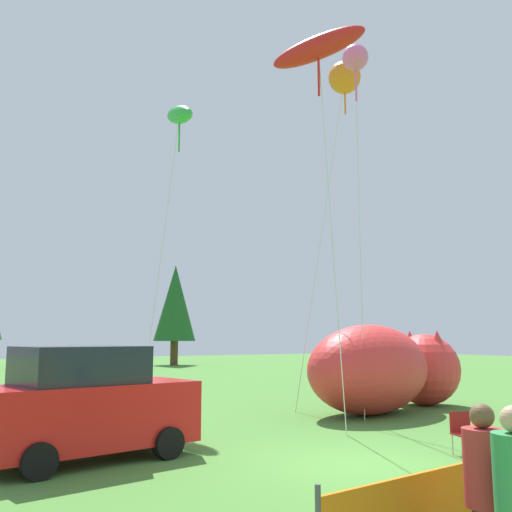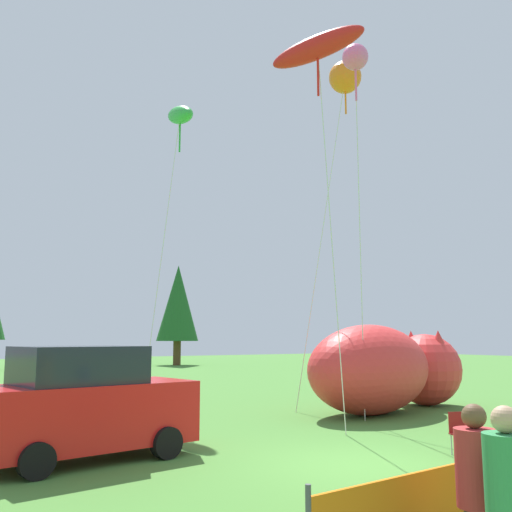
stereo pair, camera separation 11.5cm
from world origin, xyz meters
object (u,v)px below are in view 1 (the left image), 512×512
object	(u,v)px
spectator_in_yellow_shirt	(486,493)
kite_red_lizard	(318,49)
parked_car	(86,405)
kite_orange_flower	(344,78)
folding_chair	(464,430)
kite_pink_octopus	(355,60)
kite_green_fish	(179,116)
inflatable_cat	(385,372)

from	to	relation	value
spectator_in_yellow_shirt	kite_red_lizard	size ratio (longest dim) A/B	0.17
parked_car	kite_orange_flower	size ratio (longest dim) A/B	0.36
folding_chair	spectator_in_yellow_shirt	xyz separation A→B (m)	(-5.15, -4.25, 0.45)
kite_red_lizard	folding_chair	bearing A→B (deg)	-70.86
folding_chair	spectator_in_yellow_shirt	bearing A→B (deg)	-29.12
parked_car	kite_pink_octopus	size ratio (longest dim) A/B	0.40
spectator_in_yellow_shirt	kite_green_fish	world-z (taller)	kite_green_fish
spectator_in_yellow_shirt	kite_red_lizard	distance (m)	12.03
kite_green_fish	kite_red_lizard	size ratio (longest dim) A/B	1.02
kite_orange_flower	kite_green_fish	bearing A→B (deg)	145.59
parked_car	kite_red_lizard	distance (m)	10.14
inflatable_cat	kite_green_fish	distance (m)	10.78
parked_car	kite_green_fish	xyz separation A→B (m)	(4.47, 5.90, 8.70)
spectator_in_yellow_shirt	parked_car	bearing A→B (deg)	99.86
kite_red_lizard	parked_car	bearing A→B (deg)	175.82
parked_car	kite_red_lizard	world-z (taller)	kite_red_lizard
inflatable_cat	kite_orange_flower	xyz separation A→B (m)	(-0.84, 0.62, 9.75)
kite_orange_flower	kite_green_fish	size ratio (longest dim) A/B	1.11
spectator_in_yellow_shirt	kite_orange_flower	distance (m)	16.43
kite_pink_octopus	kite_orange_flower	world-z (taller)	kite_orange_flower
folding_chair	kite_red_lizard	distance (m)	9.65
folding_chair	parked_car	bearing A→B (deg)	-96.53
kite_pink_octopus	kite_red_lizard	xyz separation A→B (m)	(-1.93, -0.72, -0.53)
parked_car	folding_chair	xyz separation A→B (m)	(6.48, -3.43, -0.55)
kite_red_lizard	spectator_in_yellow_shirt	bearing A→B (deg)	-119.35
spectator_in_yellow_shirt	kite_green_fish	distance (m)	16.49
spectator_in_yellow_shirt	kite_pink_octopus	xyz separation A→B (m)	(6.02, 8.00, 9.19)
folding_chair	kite_pink_octopus	xyz separation A→B (m)	(0.88, 3.76, 9.64)
kite_green_fish	kite_pink_octopus	bearing A→B (deg)	-62.62
inflatable_cat	kite_green_fish	world-z (taller)	kite_green_fish
inflatable_cat	folding_chair	bearing A→B (deg)	-135.01
parked_car	kite_red_lizard	size ratio (longest dim) A/B	0.41
parked_car	spectator_in_yellow_shirt	xyz separation A→B (m)	(1.33, -7.68, -0.11)
kite_pink_octopus	kite_orange_flower	size ratio (longest dim) A/B	0.91
folding_chair	kite_green_fish	distance (m)	13.30
kite_red_lizard	kite_pink_octopus	bearing A→B (deg)	20.52
parked_car	inflatable_cat	size ratio (longest dim) A/B	0.58
kite_pink_octopus	kite_orange_flower	xyz separation A→B (m)	(1.73, 2.42, 0.87)
spectator_in_yellow_shirt	kite_red_lizard	xyz separation A→B (m)	(4.09, 7.28, 8.66)
spectator_in_yellow_shirt	kite_red_lizard	bearing A→B (deg)	60.65
folding_chair	kite_red_lizard	xyz separation A→B (m)	(-1.05, 3.03, 9.10)
parked_car	kite_green_fish	size ratio (longest dim) A/B	0.40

